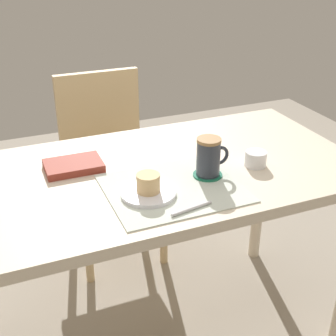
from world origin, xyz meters
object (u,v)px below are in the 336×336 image
(wooden_chair, at_px, (108,156))
(pastry, at_px, (148,183))
(dining_table, at_px, (150,192))
(coffee_mug, at_px, (209,157))
(pastry_plate, at_px, (148,193))
(small_book, at_px, (74,166))
(sugar_bowl, at_px, (256,159))

(wooden_chair, height_order, pastry, wooden_chair)
(dining_table, distance_m, pastry, 0.20)
(coffee_mug, bearing_deg, dining_table, 144.88)
(pastry, bearing_deg, pastry_plate, 180.00)
(wooden_chair, distance_m, pastry, 0.86)
(pastry_plate, height_order, small_book, small_book)
(wooden_chair, xyz_separation_m, sugar_bowl, (0.29, -0.75, 0.27))
(pastry_plate, xyz_separation_m, small_book, (-0.16, 0.25, 0.00))
(wooden_chair, relative_size, pastry, 12.51)
(sugar_bowl, bearing_deg, coffee_mug, -176.93)
(pastry_plate, bearing_deg, wooden_chair, 83.30)
(sugar_bowl, bearing_deg, pastry, -172.64)
(dining_table, relative_size, coffee_mug, 11.51)
(small_book, bearing_deg, dining_table, -24.32)
(pastry, height_order, small_book, pastry)
(dining_table, relative_size, pastry, 20.42)
(dining_table, height_order, sugar_bowl, sugar_bowl)
(coffee_mug, height_order, sugar_bowl, coffee_mug)
(small_book, bearing_deg, wooden_chair, 65.69)
(pastry, xyz_separation_m, small_book, (-0.16, 0.25, -0.03))
(sugar_bowl, distance_m, small_book, 0.59)
(pastry_plate, relative_size, pastry, 2.38)
(dining_table, relative_size, pastry_plate, 8.59)
(pastry, bearing_deg, dining_table, 68.20)
(wooden_chair, xyz_separation_m, small_book, (-0.26, -0.55, 0.26))
(dining_table, height_order, pastry_plate, pastry_plate)
(sugar_bowl, relative_size, small_book, 0.39)
(pastry, relative_size, small_book, 0.37)
(wooden_chair, bearing_deg, sugar_bowl, 111.72)
(pastry, distance_m, sugar_bowl, 0.39)
(wooden_chair, distance_m, small_book, 0.66)
(pastry, bearing_deg, small_book, 122.77)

